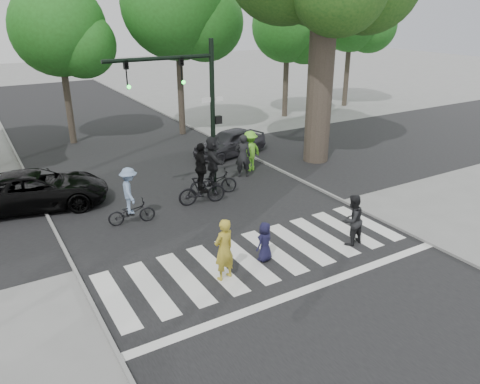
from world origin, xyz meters
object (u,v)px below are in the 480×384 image
object	(u,v)px
cyclist_left	(130,200)
cyclist_right	(213,169)
car_grey	(230,142)
cyclist_mid	(202,180)
pedestrian_child	(265,242)
traffic_signal	(192,99)
pedestrian_adult	(352,220)
car_suv	(37,190)
pedestrian_woman	(224,250)

from	to	relation	value
cyclist_left	cyclist_right	distance (m)	3.87
cyclist_right	car_grey	bearing A→B (deg)	53.08
cyclist_mid	pedestrian_child	bearing A→B (deg)	-93.71
cyclist_mid	cyclist_right	world-z (taller)	cyclist_mid
cyclist_left	cyclist_mid	xyz separation A→B (m)	(2.88, 0.31, 0.10)
cyclist_right	car_grey	distance (m)	5.25
traffic_signal	car_grey	size ratio (longest dim) A/B	1.52
pedestrian_adult	cyclist_mid	distance (m)	5.93
cyclist_left	car_suv	distance (m)	4.08
pedestrian_woman	car_suv	size ratio (longest dim) A/B	0.36
cyclist_mid	pedestrian_adult	bearing A→B (deg)	-63.79
cyclist_left	cyclist_right	bearing A→B (deg)	14.91
pedestrian_child	car_grey	bearing A→B (deg)	-133.98
traffic_signal	cyclist_mid	xyz separation A→B (m)	(-0.06, -0.71, -2.91)
car_grey	pedestrian_adult	bearing A→B (deg)	-20.36
pedestrian_child	cyclist_left	size ratio (longest dim) A/B	0.60
cyclist_left	car_grey	bearing A→B (deg)	36.97
cyclist_mid	car_grey	distance (m)	6.32
pedestrian_woman	cyclist_right	size ratio (longest dim) A/B	0.75
pedestrian_woman	car_suv	distance (m)	8.70
pedestrian_woman	car_grey	size ratio (longest dim) A/B	0.46
traffic_signal	cyclist_left	world-z (taller)	traffic_signal
pedestrian_woman	car_grey	world-z (taller)	pedestrian_woman
pedestrian_child	cyclist_left	xyz separation A→B (m)	(-2.57, 4.47, 0.27)
pedestrian_adult	cyclist_mid	xyz separation A→B (m)	(-2.62, 5.32, 0.15)
pedestrian_woman	cyclist_mid	bearing A→B (deg)	-123.15
pedestrian_woman	pedestrian_child	size ratio (longest dim) A/B	1.48
cyclist_left	cyclist_right	size ratio (longest dim) A/B	0.85
pedestrian_woman	car_grey	xyz separation A→B (m)	(5.84, 9.92, -0.23)
pedestrian_child	cyclist_left	bearing A→B (deg)	-80.01
pedestrian_woman	pedestrian_adult	xyz separation A→B (m)	(4.45, -0.27, -0.07)
traffic_signal	car_grey	world-z (taller)	traffic_signal
cyclist_mid	car_grey	world-z (taller)	cyclist_mid
pedestrian_woman	cyclist_right	world-z (taller)	cyclist_right
traffic_signal	pedestrian_adult	distance (m)	7.23
car_grey	traffic_signal	bearing A→B (deg)	-56.09
cyclist_mid	car_suv	xyz separation A→B (m)	(-5.42, 2.87, -0.28)
pedestrian_adult	car_suv	size ratio (longest dim) A/B	0.33
pedestrian_woman	cyclist_mid	xyz separation A→B (m)	(1.83, 5.04, 0.08)
pedestrian_adult	car_grey	distance (m)	10.29
pedestrian_adult	cyclist_left	distance (m)	7.44
traffic_signal	car_suv	xyz separation A→B (m)	(-5.48, 2.16, -3.19)
car_suv	car_grey	xyz separation A→B (m)	(9.43, 2.00, -0.03)
traffic_signal	cyclist_left	size ratio (longest dim) A/B	2.93
pedestrian_child	cyclist_right	world-z (taller)	cyclist_right
cyclist_right	pedestrian_adult	bearing A→B (deg)	-73.67
pedestrian_woman	pedestrian_child	xyz separation A→B (m)	(1.52, 0.26, -0.29)
pedestrian_adult	cyclist_right	size ratio (longest dim) A/B	0.69
pedestrian_child	cyclist_mid	bearing A→B (deg)	-113.61
traffic_signal	pedestrian_child	size ratio (longest dim) A/B	4.89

